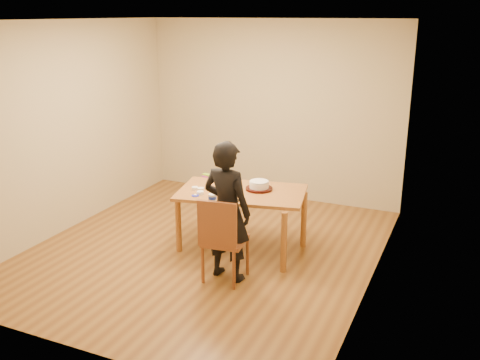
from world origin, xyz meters
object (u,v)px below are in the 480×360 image
at_px(dining_table, 242,192).
at_px(dining_chair, 225,240).
at_px(person, 227,211).
at_px(cake, 259,185).
at_px(cake_plate, 259,189).

height_order(dining_table, dining_chair, dining_table).
distance_m(dining_chair, person, 0.32).
bearing_deg(dining_table, cake, 26.18).
bearing_deg(dining_chair, person, 83.12).
bearing_deg(person, dining_chair, 98.05).
height_order(dining_chair, cake, cake).
relative_size(cake_plate, person, 0.21).
relative_size(dining_table, dining_chair, 3.49).
height_order(dining_chair, cake_plate, cake_plate).
bearing_deg(person, dining_table, -70.34).
relative_size(dining_chair, cake_plate, 1.31).
xyz_separation_m(dining_chair, person, (0.00, 0.05, 0.32)).
xyz_separation_m(dining_table, cake_plate, (0.17, 0.13, 0.03)).
height_order(cake_plate, cake, cake).
height_order(dining_table, cake, cake).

